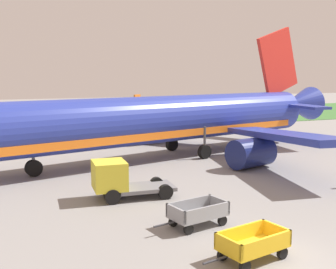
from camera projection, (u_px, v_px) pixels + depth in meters
The scene contains 6 objects.
ground_plane at pixel (274, 259), 14.94m from camera, with size 220.00×220.00×0.00m, color gray.
grass_strip at pixel (65, 120), 60.75m from camera, with size 220.00×28.00×0.06m, color #3D7033.
airplane at pixel (174, 120), 33.44m from camera, with size 37.29×30.19×11.34m.
baggage_cart_nearest at pixel (253, 244), 14.80m from camera, with size 3.63×1.87×1.07m.
baggage_cart_second_in_row at pixel (198, 213), 18.12m from camera, with size 3.63×1.87×1.07m.
service_truck_beside_carts at pixel (118, 179), 22.06m from camera, with size 4.51×2.28×2.10m.
Camera 1 is at (-8.95, -11.61, 6.62)m, focal length 43.89 mm.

